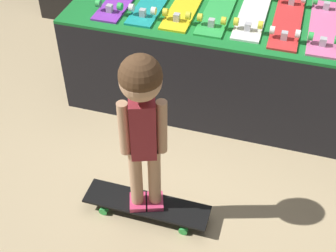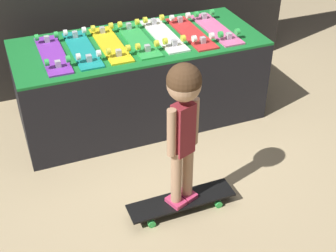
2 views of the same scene
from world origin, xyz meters
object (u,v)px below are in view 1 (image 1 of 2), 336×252
object	(u,v)px
skateboard_teal_on_rack	(154,0)
skateboard_pink_on_rack	(324,26)
skateboard_yellow_on_rack	(186,4)
skateboard_white_on_rack	(253,12)
skateboard_green_on_rack	(219,9)
child	(142,110)
skateboard_red_on_rack	(288,20)
skateboard_on_floor	(147,205)

from	to	relation	value
skateboard_teal_on_rack	skateboard_pink_on_rack	size ratio (longest dim) A/B	1.00
skateboard_yellow_on_rack	skateboard_white_on_rack	world-z (taller)	same
skateboard_pink_on_rack	skateboard_green_on_rack	bearing A→B (deg)	177.53
skateboard_yellow_on_rack	child	size ratio (longest dim) A/B	0.69
skateboard_pink_on_rack	skateboard_red_on_rack	bearing A→B (deg)	178.99
skateboard_teal_on_rack	skateboard_yellow_on_rack	bearing A→B (deg)	1.38
skateboard_teal_on_rack	skateboard_white_on_rack	distance (m)	0.70
skateboard_yellow_on_rack	skateboard_red_on_rack	xyz separation A→B (m)	(0.70, -0.03, 0.00)
skateboard_pink_on_rack	skateboard_on_floor	world-z (taller)	skateboard_pink_on_rack
skateboard_white_on_rack	skateboard_red_on_rack	size ratio (longest dim) A/B	1.00
skateboard_pink_on_rack	skateboard_teal_on_rack	bearing A→B (deg)	178.72
skateboard_white_on_rack	skateboard_pink_on_rack	bearing A→B (deg)	-5.50
skateboard_red_on_rack	skateboard_on_floor	size ratio (longest dim) A/B	0.95
skateboard_pink_on_rack	skateboard_on_floor	bearing A→B (deg)	-124.34
skateboard_yellow_on_rack	skateboard_red_on_rack	distance (m)	0.70
skateboard_pink_on_rack	skateboard_on_floor	distance (m)	1.62
skateboard_on_floor	skateboard_red_on_rack	bearing A→B (deg)	63.95
skateboard_teal_on_rack	skateboard_pink_on_rack	world-z (taller)	same
skateboard_white_on_rack	child	size ratio (longest dim) A/B	0.69
child	skateboard_pink_on_rack	bearing A→B (deg)	35.70
skateboard_green_on_rack	child	distance (m)	1.25
skateboard_green_on_rack	skateboard_red_on_rack	bearing A→B (deg)	-3.20
skateboard_yellow_on_rack	skateboard_pink_on_rack	size ratio (longest dim) A/B	1.00
skateboard_teal_on_rack	skateboard_white_on_rack	size ratio (longest dim) A/B	1.00
skateboard_yellow_on_rack	skateboard_white_on_rack	size ratio (longest dim) A/B	1.00
skateboard_pink_on_rack	skateboard_on_floor	size ratio (longest dim) A/B	0.95
skateboard_yellow_on_rack	skateboard_green_on_rack	size ratio (longest dim) A/B	1.00
skateboard_green_on_rack	skateboard_on_floor	world-z (taller)	skateboard_green_on_rack
skateboard_teal_on_rack	skateboard_pink_on_rack	bearing A→B (deg)	-1.28
skateboard_green_on_rack	skateboard_red_on_rack	world-z (taller)	same
skateboard_green_on_rack	skateboard_white_on_rack	size ratio (longest dim) A/B	1.00
skateboard_teal_on_rack	skateboard_white_on_rack	xyz separation A→B (m)	(0.70, 0.02, 0.00)
child	skateboard_red_on_rack	bearing A→B (deg)	44.00
skateboard_yellow_on_rack	skateboard_pink_on_rack	distance (m)	0.94
skateboard_yellow_on_rack	skateboard_pink_on_rack	world-z (taller)	same
skateboard_green_on_rack	skateboard_on_floor	xyz separation A→B (m)	(-0.13, -1.24, -0.68)
skateboard_teal_on_rack	skateboard_pink_on_rack	distance (m)	1.17
skateboard_red_on_rack	skateboard_yellow_on_rack	bearing A→B (deg)	177.74
child	skateboard_white_on_rack	bearing A→B (deg)	54.04
skateboard_white_on_rack	skateboard_yellow_on_rack	bearing A→B (deg)	-178.38
skateboard_red_on_rack	skateboard_pink_on_rack	distance (m)	0.23
skateboard_teal_on_rack	child	bearing A→B (deg)	-74.61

